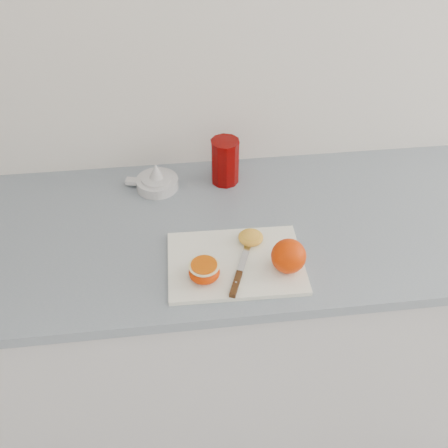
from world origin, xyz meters
name	(u,v)px	position (x,y,z in m)	size (l,w,h in m)	color
counter	(207,328)	(-0.21, 1.70, 0.45)	(2.30, 0.64, 0.89)	silver
cutting_board	(236,263)	(-0.14, 1.54, 0.90)	(0.33, 0.23, 0.01)	white
whole_orange	(289,256)	(-0.02, 1.50, 0.94)	(0.08, 0.08, 0.08)	#EF3500
half_orange	(204,271)	(-0.22, 1.50, 0.92)	(0.07, 0.07, 0.05)	#EF3500
squeezed_shell	(251,237)	(-0.10, 1.61, 0.92)	(0.06, 0.06, 0.03)	gold
paring_knife	(237,279)	(-0.15, 1.48, 0.91)	(0.08, 0.17, 0.01)	#462910
citrus_juicer	(157,181)	(-0.33, 1.88, 0.91)	(0.15, 0.12, 0.08)	white
red_tumbler	(225,163)	(-0.13, 1.89, 0.95)	(0.08, 0.08, 0.14)	#710100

